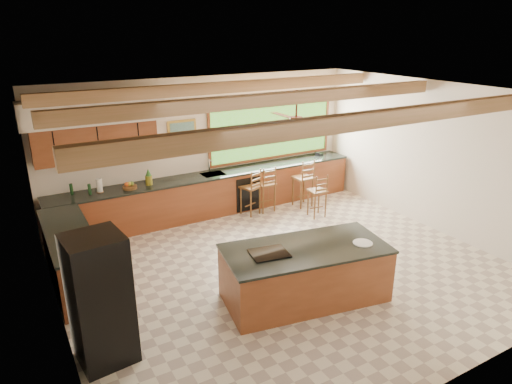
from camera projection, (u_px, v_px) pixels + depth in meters
ground at (285, 268)px, 7.98m from camera, size 7.20×7.20×0.00m
room_shell at (258, 138)px, 7.68m from camera, size 7.27×6.54×3.02m
counter_run at (186, 206)px, 9.49m from camera, size 7.12×3.10×1.26m
island at (305, 273)px, 6.96m from camera, size 2.64×1.57×0.88m
refrigerator at (100, 300)px, 5.53m from camera, size 0.73×0.71×1.70m
bar_stool_a at (251, 188)px, 10.03m from camera, size 0.48×0.48×1.06m
bar_stool_b at (319, 192)px, 9.92m from camera, size 0.38×0.38×0.99m
bar_stool_c at (267, 185)px, 10.22m from camera, size 0.39×0.39×1.07m
bar_stool_d at (305, 179)px, 10.49m from camera, size 0.42×0.42×1.15m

